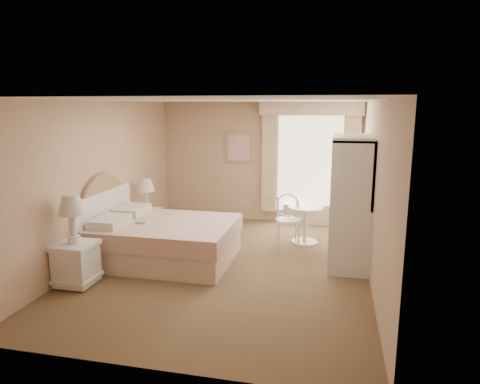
% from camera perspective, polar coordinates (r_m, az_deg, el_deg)
% --- Properties ---
extents(room, '(4.21, 5.51, 2.51)m').
position_cam_1_polar(room, '(6.38, -1.69, 0.85)').
color(room, brown).
rests_on(room, ground).
extents(window, '(2.05, 0.22, 2.51)m').
position_cam_1_polar(window, '(8.81, 9.25, 4.26)').
color(window, white).
rests_on(window, room).
extents(framed_art, '(0.52, 0.04, 0.62)m').
position_cam_1_polar(framed_art, '(9.05, -0.24, 5.93)').
color(framed_art, tan).
rests_on(framed_art, room).
extents(bed, '(2.14, 1.66, 1.47)m').
position_cam_1_polar(bed, '(6.94, -10.71, -6.09)').
color(bed, '#DDA790').
rests_on(bed, room).
extents(nightstand_near, '(0.52, 0.52, 1.25)m').
position_cam_1_polar(nightstand_near, '(6.27, -21.11, -7.48)').
color(nightstand_near, white).
rests_on(nightstand_near, room).
extents(nightstand_far, '(0.45, 0.45, 1.08)m').
position_cam_1_polar(nightstand_far, '(8.21, -12.25, -3.02)').
color(nightstand_far, white).
rests_on(nightstand_far, room).
extents(round_table, '(0.63, 0.63, 0.67)m').
position_cam_1_polar(round_table, '(7.71, 8.69, -3.52)').
color(round_table, silver).
rests_on(round_table, room).
extents(cafe_chair, '(0.52, 0.52, 0.90)m').
position_cam_1_polar(cafe_chair, '(7.58, 6.40, -3.14)').
color(cafe_chair, silver).
rests_on(cafe_chair, room).
extents(armoire, '(0.60, 1.20, 1.99)m').
position_cam_1_polar(armoire, '(6.76, 14.47, -2.60)').
color(armoire, white).
rests_on(armoire, room).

